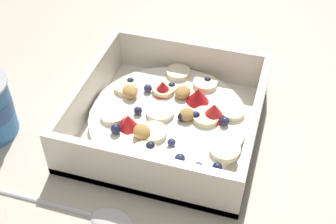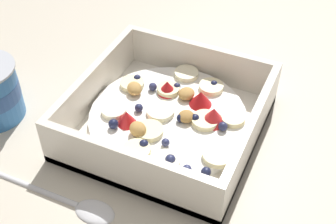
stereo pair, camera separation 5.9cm
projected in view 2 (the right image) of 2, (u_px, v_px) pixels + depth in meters
The scene contains 3 objects.
ground_plane at pixel (150, 132), 0.61m from camera, with size 2.40×2.40×0.00m, color beige.
fruit_bowl at pixel (169, 118), 0.60m from camera, with size 0.23×0.23×0.07m.
spoon at pixel (75, 203), 0.52m from camera, with size 0.03×0.17×0.01m.
Camera 2 is at (-0.38, -0.20, 0.43)m, focal length 49.53 mm.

